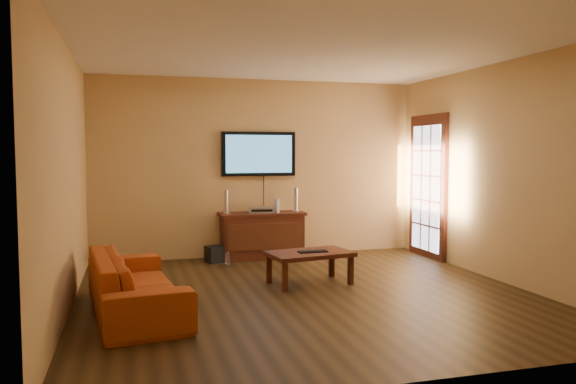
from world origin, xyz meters
name	(u,v)px	position (x,y,z in m)	size (l,w,h in m)	color
ground_plane	(307,294)	(0.00, 0.00, 0.00)	(5.00, 5.00, 0.00)	black
room_walls	(292,145)	(0.00, 0.62, 1.69)	(5.00, 5.00, 5.00)	tan
french_door	(428,188)	(2.46, 1.70, 1.05)	(0.07, 1.02, 2.22)	#3A160D
media_console	(262,235)	(0.00, 2.25, 0.35)	(1.28, 0.49, 0.69)	#3A160D
television	(259,154)	(0.00, 2.45, 1.57)	(1.14, 0.08, 0.67)	black
coffee_table	(310,256)	(0.18, 0.48, 0.34)	(1.07, 0.74, 0.39)	#3A160D
sofa	(135,273)	(-1.86, -0.20, 0.39)	(2.01, 0.59, 0.79)	#A44012
speaker_left	(226,203)	(-0.54, 2.26, 0.85)	(0.09, 0.09, 0.34)	silver
speaker_right	(296,200)	(0.54, 2.28, 0.86)	(0.10, 0.10, 0.36)	silver
av_receiver	(261,210)	(-0.01, 2.26, 0.73)	(0.36, 0.26, 0.08)	silver
game_console	(277,206)	(0.22, 2.23, 0.79)	(0.04, 0.15, 0.20)	white
subwoofer	(215,254)	(-0.74, 2.12, 0.12)	(0.24, 0.24, 0.24)	black
bottle	(228,260)	(-0.60, 1.79, 0.09)	(0.07, 0.07, 0.20)	white
keyboard	(313,251)	(0.21, 0.44, 0.40)	(0.36, 0.13, 0.02)	black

